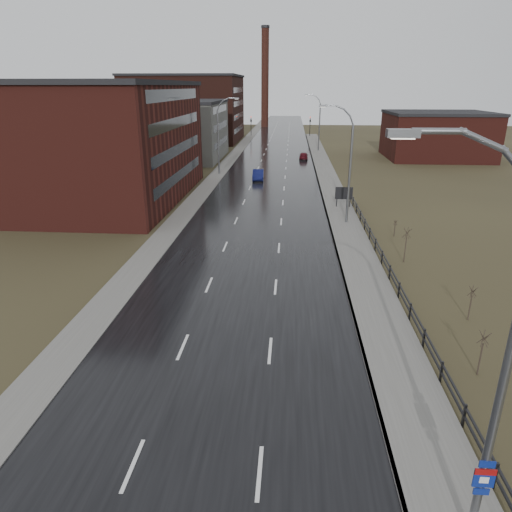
% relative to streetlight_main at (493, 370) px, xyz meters
% --- Properties ---
extents(road, '(14.00, 300.00, 0.06)m').
position_rel_streetlight_main_xyz_m(road, '(-8.47, 58.00, -6.03)').
color(road, black).
rests_on(road, ground).
extents(sidewalk_right, '(3.20, 180.00, 0.18)m').
position_rel_streetlight_main_xyz_m(sidewalk_right, '(0.13, 33.00, -5.97)').
color(sidewalk_right, '#595651').
rests_on(sidewalk_right, ground).
extents(curb_right, '(0.16, 180.00, 0.18)m').
position_rel_streetlight_main_xyz_m(curb_right, '(-1.39, 33.00, -5.97)').
color(curb_right, slate).
rests_on(curb_right, ground).
extents(sidewalk_left, '(2.40, 260.00, 0.12)m').
position_rel_streetlight_main_xyz_m(sidewalk_left, '(-16.67, 58.00, -6.00)').
color(sidewalk_left, '#595651').
rests_on(sidewalk_left, ground).
extents(warehouse_near, '(22.44, 28.56, 13.50)m').
position_rel_streetlight_main_xyz_m(warehouse_near, '(-29.46, 43.00, 0.70)').
color(warehouse_near, '#471914').
rests_on(warehouse_near, ground).
extents(warehouse_mid, '(16.32, 20.40, 10.50)m').
position_rel_streetlight_main_xyz_m(warehouse_mid, '(-26.46, 76.00, -0.80)').
color(warehouse_mid, slate).
rests_on(warehouse_mid, ground).
extents(warehouse_far, '(26.52, 24.48, 15.50)m').
position_rel_streetlight_main_xyz_m(warehouse_far, '(-31.47, 106.00, 1.70)').
color(warehouse_far, '#331611').
rests_on(warehouse_far, ground).
extents(building_right, '(18.36, 16.32, 8.50)m').
position_rel_streetlight_main_xyz_m(building_right, '(21.83, 80.00, -1.80)').
color(building_right, '#471914').
rests_on(building_right, ground).
extents(smokestack, '(2.70, 2.70, 30.70)m').
position_rel_streetlight_main_xyz_m(smokestack, '(-14.47, 148.00, 9.44)').
color(smokestack, '#331611').
rests_on(smokestack, ground).
extents(streetlight_main, '(3.91, 0.29, 12.11)m').
position_rel_streetlight_main_xyz_m(streetlight_main, '(0.00, 0.00, 0.00)').
color(streetlight_main, slate).
rests_on(streetlight_main, ground).
extents(streetlight_right_mid, '(3.36, 0.28, 11.35)m').
position_rel_streetlight_main_xyz_m(streetlight_right_mid, '(0.03, 34.00, -0.22)').
color(streetlight_right_mid, slate).
rests_on(streetlight_right_mid, ground).
extents(streetlight_left, '(3.36, 0.28, 11.35)m').
position_rel_streetlight_main_xyz_m(streetlight_left, '(-16.17, 60.00, -0.22)').
color(streetlight_left, slate).
rests_on(streetlight_left, ground).
extents(streetlight_right_far, '(3.36, 0.28, 11.35)m').
position_rel_streetlight_main_xyz_m(streetlight_right_far, '(0.03, 88.00, -0.22)').
color(streetlight_right_far, slate).
rests_on(streetlight_right_far, ground).
extents(guardrail, '(0.10, 53.05, 1.10)m').
position_rel_streetlight_main_xyz_m(guardrail, '(1.83, 16.32, -5.35)').
color(guardrail, black).
rests_on(guardrail, ground).
extents(shrub_c, '(0.55, 0.58, 2.31)m').
position_rel_streetlight_main_xyz_m(shrub_c, '(3.79, 8.74, -4.83)').
color(shrub_c, '#382D23').
rests_on(shrub_c, ground).
extents(shrub_d, '(0.51, 0.53, 2.13)m').
position_rel_streetlight_main_xyz_m(shrub_d, '(5.29, 14.30, -4.93)').
color(shrub_d, '#382D23').
rests_on(shrub_d, ground).
extents(shrub_e, '(0.65, 0.69, 2.78)m').
position_rel_streetlight_main_xyz_m(shrub_e, '(3.65, 23.58, -4.58)').
color(shrub_e, '#382D23').
rests_on(shrub_e, ground).
extents(shrub_f, '(0.38, 0.40, 1.57)m').
position_rel_streetlight_main_xyz_m(shrub_f, '(4.24, 30.15, -5.23)').
color(shrub_f, '#382D23').
rests_on(shrub_f, ground).
extents(billboard, '(1.93, 0.17, 2.42)m').
position_rel_streetlight_main_xyz_m(billboard, '(0.63, 40.16, -4.42)').
color(billboard, black).
rests_on(billboard, ground).
extents(traffic_light_left, '(0.58, 2.73, 5.30)m').
position_rel_streetlight_main_xyz_m(traffic_light_left, '(-16.47, 118.00, -1.46)').
color(traffic_light_left, black).
rests_on(traffic_light_left, ground).
extents(traffic_light_right, '(0.58, 2.73, 5.30)m').
position_rel_streetlight_main_xyz_m(traffic_light_right, '(-0.47, 118.00, -1.46)').
color(traffic_light_right, black).
rests_on(traffic_light_right, ground).
extents(car_near, '(1.76, 4.55, 1.48)m').
position_rel_streetlight_main_xyz_m(car_near, '(-10.07, 55.76, -5.32)').
color(car_near, '#0D1245').
rests_on(car_near, ground).
extents(car_far, '(1.73, 3.96, 1.33)m').
position_rel_streetlight_main_xyz_m(car_far, '(-3.02, 76.40, -5.39)').
color(car_far, '#480C13').
rests_on(car_far, ground).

